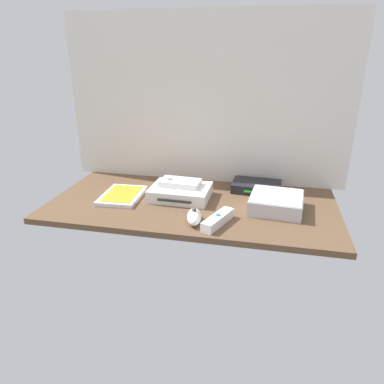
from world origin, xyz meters
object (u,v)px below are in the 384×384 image
object	(u,v)px
game_console	(180,192)
network_router	(257,186)
mini_computer	(276,203)
game_case	(122,195)
remote_nunchuk	(194,217)
remote_wand	(218,220)
remote_classic_pad	(180,183)

from	to	relation	value
game_console	network_router	distance (cm)	29.73
game_console	mini_computer	world-z (taller)	mini_computer
game_case	remote_nunchuk	xyz separation A→B (cm)	(29.92, -14.48, 1.28)
game_console	game_case	xyz separation A→B (cm)	(-20.97, -3.97, -1.44)
game_case	remote_wand	bearing A→B (deg)	-23.11
network_router	mini_computer	bearing A→B (deg)	-63.37
game_console	mini_computer	distance (cm)	34.03
mini_computer	game_console	bearing A→B (deg)	173.85
mini_computer	remote_wand	world-z (taller)	mini_computer
mini_computer	network_router	bearing A→B (deg)	113.15
mini_computer	remote_nunchuk	bearing A→B (deg)	-149.24
game_console	mini_computer	bearing A→B (deg)	-4.82
mini_computer	network_router	size ratio (longest dim) A/B	0.99
mini_computer	remote_classic_pad	bearing A→B (deg)	171.60
mini_computer	remote_classic_pad	xyz separation A→B (cm)	(-34.27, 5.06, 2.77)
remote_nunchuk	network_router	bearing A→B (deg)	50.16
game_case	remote_classic_pad	bearing A→B (deg)	12.22
game_case	remote_nunchuk	distance (cm)	33.27
remote_nunchuk	remote_classic_pad	xyz separation A→B (cm)	(-9.39, 19.87, 3.37)
game_case	network_router	bearing A→B (deg)	17.38
network_router	remote_classic_pad	bearing A→B (deg)	-152.95
network_router	remote_wand	xyz separation A→B (cm)	(-10.28, -31.24, -0.19)
remote_wand	network_router	bearing A→B (deg)	92.94
network_router	remote_nunchuk	bearing A→B (deg)	-115.68
network_router	remote_nunchuk	world-z (taller)	remote_nunchuk
remote_wand	remote_nunchuk	size ratio (longest dim) A/B	1.42
game_case	remote_classic_pad	world-z (taller)	remote_classic_pad
remote_nunchuk	remote_classic_pad	world-z (taller)	remote_classic_pad
mini_computer	game_case	world-z (taller)	mini_computer
network_router	game_case	bearing A→B (deg)	-156.66
mini_computer	network_router	xyz separation A→B (cm)	(-7.21, 16.87, -0.94)
mini_computer	game_case	bearing A→B (deg)	-179.66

